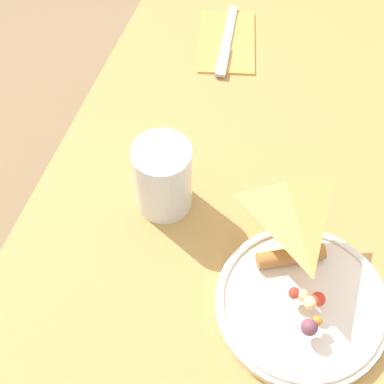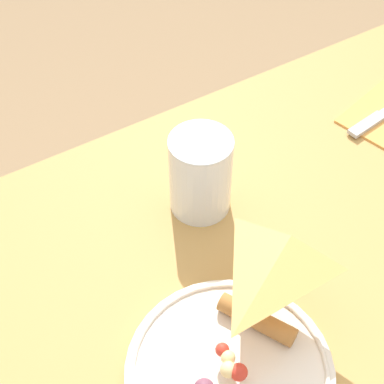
% 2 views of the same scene
% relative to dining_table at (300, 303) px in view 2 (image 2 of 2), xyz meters
% --- Properties ---
extents(dining_table, '(1.20, 0.76, 0.74)m').
position_rel_dining_table_xyz_m(dining_table, '(0.00, 0.00, 0.00)').
color(dining_table, tan).
rests_on(dining_table, ground_plane).
extents(plate_pizza, '(0.25, 0.25, 0.05)m').
position_rel_dining_table_xyz_m(plate_pizza, '(-0.19, -0.08, 0.12)').
color(plate_pizza, silver).
rests_on(plate_pizza, dining_table).
extents(milk_glass, '(0.09, 0.09, 0.13)m').
position_rel_dining_table_xyz_m(milk_glass, '(-0.07, 0.17, 0.17)').
color(milk_glass, white).
rests_on(milk_glass, dining_table).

